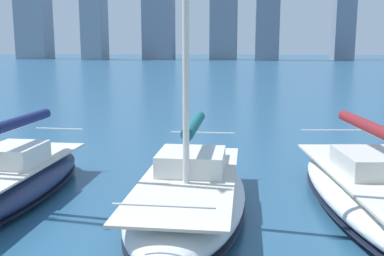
{
  "coord_description": "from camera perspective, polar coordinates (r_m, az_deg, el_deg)",
  "views": [
    {
      "loc": [
        -1.82,
        4.77,
        4.27
      ],
      "look_at": [
        -0.35,
        -6.72,
        2.2
      ],
      "focal_mm": 42.0,
      "sensor_mm": 36.0,
      "label": 1
    }
  ],
  "objects": [
    {
      "name": "sailboat_teal",
      "position": [
        11.74,
        -0.33,
        -8.02
      ],
      "size": [
        2.93,
        7.82,
        11.15
      ],
      "color": "silver",
      "rests_on": "ground"
    },
    {
      "name": "sailboat_maroon",
      "position": [
        12.58,
        22.64,
        -7.72
      ],
      "size": [
        3.97,
        9.67,
        9.98
      ],
      "color": "white",
      "rests_on": "ground"
    },
    {
      "name": "sailboat_navy",
      "position": [
        13.66,
        -22.17,
        -6.18
      ],
      "size": [
        2.31,
        7.79,
        10.59
      ],
      "color": "navy",
      "rests_on": "ground"
    },
    {
      "name": "city_skyline",
      "position": [
        168.68,
        7.57,
        15.24
      ],
      "size": [
        172.59,
        20.07,
        48.23
      ],
      "color": "slate",
      "rests_on": "ground"
    }
  ]
}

